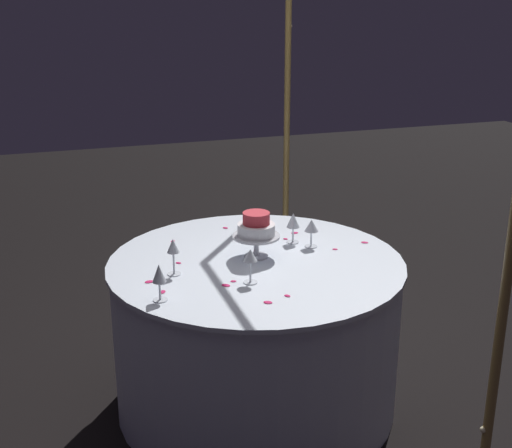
% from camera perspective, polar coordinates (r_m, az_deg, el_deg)
% --- Properties ---
extents(ground_plane, '(12.00, 12.00, 0.00)m').
position_cam_1_polar(ground_plane, '(3.51, -0.00, -14.38)').
color(ground_plane, black).
extents(decorative_arch, '(2.12, 0.06, 2.38)m').
position_cam_1_polar(decorative_arch, '(3.17, 9.47, 11.76)').
color(decorative_arch, olive).
rests_on(decorative_arch, ground).
extents(main_table, '(1.36, 1.36, 0.74)m').
position_cam_1_polar(main_table, '(3.32, -0.00, -9.00)').
color(main_table, silver).
rests_on(main_table, ground).
extents(tiered_cake, '(0.22, 0.22, 0.22)m').
position_cam_1_polar(tiered_cake, '(3.16, 0.02, -0.38)').
color(tiered_cake, silver).
rests_on(tiered_cake, main_table).
extents(wine_glass_0, '(0.06, 0.06, 0.15)m').
position_cam_1_polar(wine_glass_0, '(3.36, 3.08, 0.21)').
color(wine_glass_0, silver).
rests_on(wine_glass_0, main_table).
extents(wine_glass_1, '(0.06, 0.06, 0.15)m').
position_cam_1_polar(wine_glass_1, '(2.76, -8.00, -4.20)').
color(wine_glass_1, silver).
rests_on(wine_glass_1, main_table).
extents(wine_glass_2, '(0.06, 0.06, 0.16)m').
position_cam_1_polar(wine_glass_2, '(3.00, -6.85, -2.02)').
color(wine_glass_2, silver).
rests_on(wine_glass_2, main_table).
extents(wine_glass_3, '(0.06, 0.06, 0.15)m').
position_cam_1_polar(wine_glass_3, '(2.89, -0.47, -2.78)').
color(wine_glass_3, silver).
rests_on(wine_glass_3, main_table).
extents(wine_glass_4, '(0.07, 0.07, 0.14)m').
position_cam_1_polar(wine_glass_4, '(3.31, 4.60, -0.23)').
color(wine_glass_4, silver).
rests_on(wine_glass_4, main_table).
extents(rose_petal_0, '(0.04, 0.04, 0.00)m').
position_cam_1_polar(rose_petal_0, '(3.43, 8.96, -1.51)').
color(rose_petal_0, '#C61951').
rests_on(rose_petal_0, main_table).
extents(rose_petal_1, '(0.03, 0.03, 0.00)m').
position_cam_1_polar(rose_petal_1, '(3.43, -6.89, -1.42)').
color(rose_petal_1, '#C61951').
rests_on(rose_petal_1, main_table).
extents(rose_petal_2, '(0.04, 0.04, 0.00)m').
position_cam_1_polar(rose_petal_2, '(2.76, 0.99, -6.48)').
color(rose_petal_2, '#C61951').
rests_on(rose_petal_2, main_table).
extents(rose_petal_3, '(0.04, 0.04, 0.00)m').
position_cam_1_polar(rose_petal_3, '(2.87, -7.73, -5.57)').
color(rose_petal_3, '#C61951').
rests_on(rose_petal_3, main_table).
extents(rose_petal_4, '(0.03, 0.03, 0.00)m').
position_cam_1_polar(rose_petal_4, '(3.32, 6.54, -2.08)').
color(rose_petal_4, '#C61951').
rests_on(rose_petal_4, main_table).
extents(rose_petal_5, '(0.03, 0.04, 0.00)m').
position_cam_1_polar(rose_petal_5, '(3.52, 3.21, -0.74)').
color(rose_petal_5, '#C61951').
rests_on(rose_petal_5, main_table).
extents(rose_petal_6, '(0.03, 0.04, 0.00)m').
position_cam_1_polar(rose_petal_6, '(2.98, -8.80, -4.72)').
color(rose_petal_6, '#C61951').
rests_on(rose_petal_6, main_table).
extents(rose_petal_7, '(0.03, 0.03, 0.00)m').
position_cam_1_polar(rose_petal_7, '(2.81, 2.58, -5.94)').
color(rose_petal_7, '#C61951').
rests_on(rose_petal_7, main_table).
extents(rose_petal_8, '(0.02, 0.03, 0.00)m').
position_cam_1_polar(rose_petal_8, '(2.95, -1.88, -4.74)').
color(rose_petal_8, '#C61951').
rests_on(rose_petal_8, main_table).
extents(rose_petal_9, '(0.04, 0.04, 0.00)m').
position_cam_1_polar(rose_petal_9, '(3.59, -2.54, -0.32)').
color(rose_petal_9, '#C61951').
rests_on(rose_petal_9, main_table).
extents(rose_petal_10, '(0.03, 0.03, 0.00)m').
position_cam_1_polar(rose_petal_10, '(3.43, 2.45, -1.24)').
color(rose_petal_10, '#C61951').
rests_on(rose_petal_10, main_table).
extents(rose_petal_11, '(0.05, 0.05, 0.00)m').
position_cam_1_polar(rose_petal_11, '(2.91, -2.50, -5.08)').
color(rose_petal_11, '#C61951').
rests_on(rose_petal_11, main_table).
extents(rose_petal_12, '(0.03, 0.03, 0.00)m').
position_cam_1_polar(rose_petal_12, '(3.16, -6.42, -3.21)').
color(rose_petal_12, '#C61951').
rests_on(rose_petal_12, main_table).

